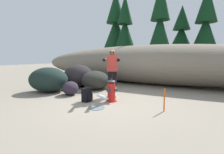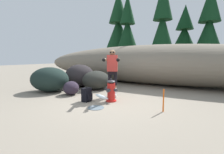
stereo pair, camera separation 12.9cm
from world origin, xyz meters
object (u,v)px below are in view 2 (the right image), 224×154
(utility_worker, at_px, (112,67))
(boulder_small, at_px, (96,80))
(fire_hydrant, at_px, (111,91))
(boulder_mid, at_px, (50,79))
(boulder_large, at_px, (80,76))
(boulder_outlier, at_px, (71,88))
(spare_backpack, at_px, (87,95))
(survey_stake, at_px, (163,101))

(utility_worker, distance_m, boulder_small, 1.77)
(fire_hydrant, relative_size, utility_worker, 0.44)
(boulder_mid, bearing_deg, boulder_large, 79.80)
(utility_worker, distance_m, boulder_large, 2.68)
(utility_worker, relative_size, boulder_small, 1.29)
(boulder_outlier, bearing_deg, boulder_large, 121.34)
(spare_backpack, distance_m, boulder_large, 2.80)
(boulder_large, distance_m, boulder_mid, 1.54)
(fire_hydrant, relative_size, spare_backpack, 1.58)
(boulder_mid, height_order, survey_stake, boulder_mid)
(spare_backpack, distance_m, boulder_mid, 2.34)
(boulder_small, relative_size, survey_stake, 2.17)
(boulder_large, distance_m, boulder_outlier, 1.75)
(boulder_mid, bearing_deg, fire_hydrant, 0.35)
(boulder_small, bearing_deg, spare_backpack, -61.90)
(fire_hydrant, xyz_separation_m, spare_backpack, (-0.67, -0.42, -0.12))
(utility_worker, distance_m, spare_backpack, 1.31)
(boulder_mid, height_order, boulder_outlier, boulder_mid)
(utility_worker, relative_size, boulder_mid, 1.05)
(boulder_small, distance_m, survey_stake, 3.69)
(spare_backpack, bearing_deg, boulder_mid, 168.69)
(utility_worker, distance_m, survey_stake, 2.21)
(utility_worker, relative_size, survey_stake, 2.79)
(utility_worker, height_order, boulder_small, utility_worker)
(fire_hydrant, height_order, boulder_outlier, fire_hydrant)
(boulder_outlier, bearing_deg, spare_backpack, -21.12)
(boulder_mid, bearing_deg, survey_stake, -2.00)
(spare_backpack, distance_m, survey_stake, 2.38)
(spare_backpack, bearing_deg, fire_hydrant, 30.57)
(fire_hydrant, height_order, boulder_large, boulder_large)
(utility_worker, distance_m, boulder_mid, 2.81)
(fire_hydrant, xyz_separation_m, boulder_outlier, (-1.79, 0.02, -0.08))
(fire_hydrant, relative_size, boulder_outlier, 1.10)
(boulder_small, bearing_deg, boulder_mid, -133.17)
(utility_worker, distance_m, boulder_outlier, 1.80)
(fire_hydrant, distance_m, boulder_mid, 2.96)
(boulder_mid, xyz_separation_m, survey_stake, (4.66, -0.16, -0.20))
(utility_worker, xyz_separation_m, boulder_large, (-2.43, 0.99, -0.52))
(boulder_small, height_order, boulder_outlier, boulder_small)
(boulder_mid, relative_size, boulder_small, 1.22)
(boulder_small, distance_m, boulder_outlier, 1.40)
(spare_backpack, xyz_separation_m, survey_stake, (2.37, 0.24, 0.08))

